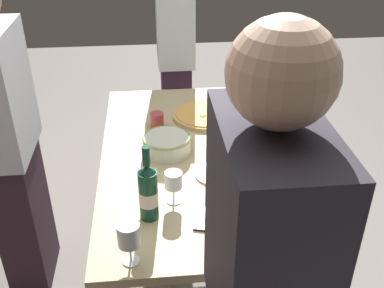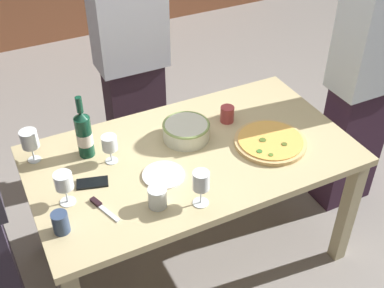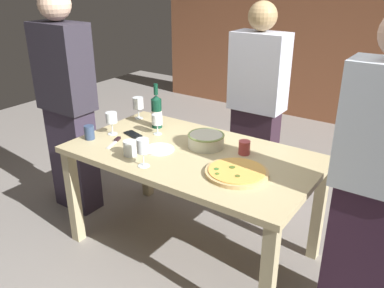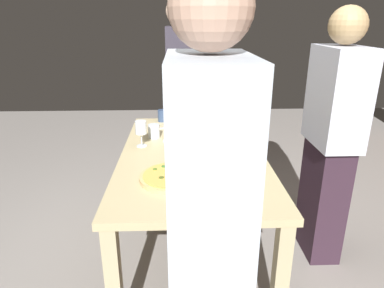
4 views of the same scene
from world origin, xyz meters
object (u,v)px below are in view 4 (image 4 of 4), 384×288
(person_guest_right, at_px, (207,242))
(side_plate, at_px, (177,141))
(dining_table, at_px, (192,165))
(wine_glass_by_bottle, at_px, (224,107))
(person_host, at_px, (331,141))
(cup_spare, at_px, (162,116))
(pizza_knife, at_px, (168,127))
(wine_bottle, at_px, (219,114))
(wine_glass_far_left, at_px, (141,129))
(wine_glass_far_right, at_px, (181,110))
(wine_glass_near_pizza, at_px, (206,120))
(cup_ceramic, at_px, (223,163))
(pizza, at_px, (174,177))
(person_guest_left, at_px, (180,95))
(cell_phone, at_px, (189,128))
(serving_bowl, at_px, (212,146))
(cup_amber, at_px, (154,131))

(person_guest_right, bearing_deg, side_plate, 4.14)
(dining_table, height_order, wine_glass_by_bottle, wine_glass_by_bottle)
(person_host, height_order, person_guest_right, person_guest_right)
(cup_spare, bearing_deg, pizza_knife, 17.30)
(dining_table, height_order, cup_spare, cup_spare)
(side_plate, bearing_deg, wine_glass_by_bottle, 143.19)
(cup_spare, bearing_deg, wine_bottle, 61.62)
(wine_bottle, relative_size, side_plate, 1.65)
(wine_glass_far_left, height_order, wine_glass_far_right, wine_glass_far_left)
(wine_glass_near_pizza, xyz_separation_m, wine_glass_far_right, (-0.27, -0.18, 0.01))
(wine_glass_far_right, bearing_deg, dining_table, 6.01)
(wine_glass_by_bottle, relative_size, cup_ceramic, 1.94)
(pizza, xyz_separation_m, pizza_knife, (-0.91, -0.05, -0.01))
(side_plate, distance_m, pizza_knife, 0.33)
(wine_glass_near_pizza, xyz_separation_m, side_plate, (0.18, -0.21, -0.10))
(wine_bottle, relative_size, wine_glass_near_pizza, 2.25)
(wine_glass_far_left, bearing_deg, cup_ceramic, 50.20)
(wine_glass_near_pizza, distance_m, person_host, 0.87)
(wine_glass_by_bottle, relative_size, person_guest_right, 0.10)
(person_guest_right, bearing_deg, pizza, 9.10)
(wine_glass_far_left, bearing_deg, wine_bottle, 122.09)
(wine_glass_by_bottle, bearing_deg, side_plate, -36.81)
(wine_glass_by_bottle, xyz_separation_m, person_guest_left, (-0.40, -0.36, 0.01))
(pizza, bearing_deg, person_guest_left, 178.39)
(dining_table, relative_size, cell_phone, 11.11)
(dining_table, bearing_deg, wine_glass_by_bottle, 157.74)
(wine_glass_far_right, bearing_deg, cup_spare, -112.62)
(wine_glass_by_bottle, height_order, wine_glass_far_left, wine_glass_far_left)
(wine_glass_near_pizza, distance_m, cell_phone, 0.21)
(cell_phone, xyz_separation_m, person_host, (0.53, 0.89, 0.07))
(serving_bowl, height_order, cup_amber, cup_amber)
(pizza, xyz_separation_m, cup_amber, (-0.68, -0.15, 0.04))
(serving_bowl, bearing_deg, wine_glass_far_right, -164.07)
(cup_amber, bearing_deg, pizza_knife, 156.91)
(wine_glass_far_right, xyz_separation_m, side_plate, (0.45, -0.03, -0.11))
(side_plate, bearing_deg, wine_bottle, 130.85)
(serving_bowl, distance_m, cell_phone, 0.56)
(wine_glass_near_pizza, height_order, person_host, person_host)
(side_plate, height_order, person_guest_left, person_guest_left)
(cup_ceramic, distance_m, pizza_knife, 0.88)
(dining_table, distance_m, serving_bowl, 0.19)
(serving_bowl, bearing_deg, person_guest_right, -6.19)
(person_guest_left, bearing_deg, person_guest_right, -1.55)
(pizza, distance_m, wine_glass_near_pizza, 0.80)
(cup_ceramic, bearing_deg, cup_amber, -144.09)
(cup_amber, distance_m, cell_phone, 0.34)
(serving_bowl, distance_m, wine_glass_near_pizza, 0.41)
(wine_glass_far_left, height_order, cup_spare, wine_glass_far_left)
(wine_glass_near_pizza, height_order, cup_spare, wine_glass_near_pizza)
(dining_table, distance_m, wine_glass_by_bottle, 0.80)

